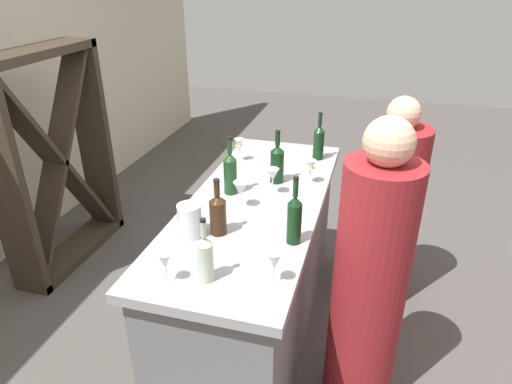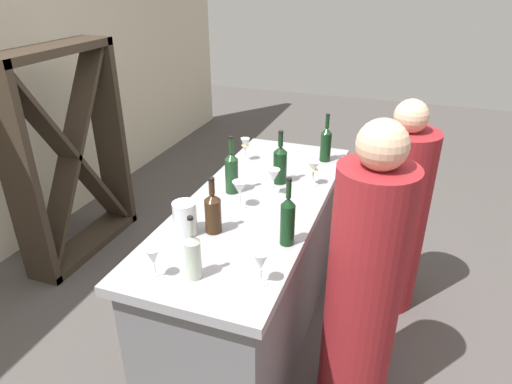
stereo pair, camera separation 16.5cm
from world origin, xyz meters
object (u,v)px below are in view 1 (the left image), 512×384
(wine_rack, at_px, (56,162))
(wine_bottle_leftmost_clear_pale, at_px, (205,257))
(wine_bottle_second_left_amber_brown, at_px, (218,213))
(wine_glass_near_right, at_px, (273,176))
(wine_bottle_rightmost_dark_green, at_px, (277,163))
(person_left_guest, at_px, (369,285))
(wine_bottle_center_dark_green, at_px, (294,218))
(wine_glass_near_center, at_px, (310,167))
(wine_glass_near_left, at_px, (274,262))
(person_center_guest, at_px, (389,213))
(wine_bottle_second_right_olive_green, at_px, (230,172))
(wine_bottle_far_right_dark_green, at_px, (319,142))
(water_pitcher, at_px, (190,221))
(wine_glass_far_left, at_px, (241,189))
(wine_glass_far_right, at_px, (239,146))
(wine_glass_far_center, at_px, (165,262))

(wine_rack, bearing_deg, wine_bottle_leftmost_clear_pale, -125.21)
(wine_bottle_second_left_amber_brown, height_order, wine_glass_near_right, wine_bottle_second_left_amber_brown)
(wine_bottle_rightmost_dark_green, bearing_deg, person_left_guest, -134.29)
(wine_bottle_center_dark_green, bearing_deg, wine_glass_near_center, 2.98)
(wine_glass_near_left, bearing_deg, person_left_guest, -46.69)
(wine_bottle_leftmost_clear_pale, relative_size, wine_glass_near_center, 1.96)
(person_center_guest, bearing_deg, wine_bottle_second_left_amber_brown, 45.86)
(wine_bottle_center_dark_green, distance_m, person_left_guest, 0.50)
(wine_bottle_second_right_olive_green, bearing_deg, wine_bottle_second_left_amber_brown, -169.33)
(wine_bottle_second_left_amber_brown, distance_m, wine_glass_near_left, 0.47)
(person_center_guest, bearing_deg, wine_bottle_far_right_dark_green, -16.34)
(wine_bottle_second_left_amber_brown, relative_size, person_left_guest, 0.18)
(wine_bottle_second_left_amber_brown, relative_size, wine_bottle_far_right_dark_green, 0.90)
(wine_bottle_second_left_amber_brown, bearing_deg, wine_bottle_far_right_dark_green, -16.66)
(wine_bottle_second_right_olive_green, bearing_deg, wine_glass_near_right, -78.40)
(wine_glass_near_center, height_order, water_pitcher, water_pitcher)
(water_pitcher, distance_m, person_left_guest, 0.92)
(wine_bottle_leftmost_clear_pale, height_order, wine_glass_near_center, wine_bottle_leftmost_clear_pale)
(wine_bottle_far_right_dark_green, relative_size, person_center_guest, 0.23)
(wine_bottle_rightmost_dark_green, xyz_separation_m, water_pitcher, (-0.71, 0.26, -0.04))
(wine_bottle_far_right_dark_green, height_order, wine_glass_far_left, wine_bottle_far_right_dark_green)
(wine_bottle_rightmost_dark_green, bearing_deg, wine_glass_far_right, 51.39)
(wine_bottle_second_left_amber_brown, relative_size, wine_glass_far_right, 1.86)
(wine_bottle_far_right_dark_green, xyz_separation_m, person_left_guest, (-1.02, -0.42, -0.33))
(wine_glass_far_right, bearing_deg, person_center_guest, -86.60)
(wine_bottle_leftmost_clear_pale, distance_m, wine_bottle_far_right_dark_green, 1.47)
(wine_bottle_far_right_dark_green, bearing_deg, wine_bottle_center_dark_green, -177.53)
(wine_glass_near_left, bearing_deg, wine_glass_near_right, 14.13)
(wine_glass_far_left, relative_size, person_center_guest, 0.11)
(wine_bottle_leftmost_clear_pale, relative_size, wine_bottle_rightmost_dark_green, 0.89)
(wine_bottle_far_right_dark_green, relative_size, person_left_guest, 0.21)
(wine_bottle_second_right_olive_green, bearing_deg, wine_glass_near_center, -58.66)
(wine_glass_far_center, distance_m, person_left_guest, 1.00)
(wine_bottle_second_left_amber_brown, distance_m, wine_bottle_far_right_dark_green, 1.13)
(wine_glass_far_right, bearing_deg, wine_bottle_rightmost_dark_green, -128.61)
(wine_glass_far_right, bearing_deg, wine_glass_near_center, -112.98)
(wine_glass_far_right, height_order, water_pitcher, water_pitcher)
(wine_bottle_leftmost_clear_pale, distance_m, water_pitcher, 0.36)
(wine_bottle_second_left_amber_brown, bearing_deg, wine_glass_far_right, 11.27)
(wine_bottle_second_right_olive_green, bearing_deg, wine_glass_far_left, -144.32)
(wine_glass_near_right, height_order, wine_glass_far_right, wine_glass_near_right)
(wine_rack, xyz_separation_m, wine_glass_near_left, (-1.10, -1.92, 0.22))
(water_pitcher, bearing_deg, wine_glass_near_right, -27.05)
(wine_glass_far_left, distance_m, wine_glass_far_center, 0.71)
(wine_glass_far_right, height_order, person_left_guest, person_left_guest)
(person_center_guest, bearing_deg, person_left_guest, 81.01)
(wine_glass_far_left, distance_m, person_left_guest, 0.81)
(wine_bottle_leftmost_clear_pale, distance_m, wine_bottle_center_dark_green, 0.48)
(wine_glass_near_right, relative_size, wine_glass_far_left, 1.05)
(wine_bottle_center_dark_green, xyz_separation_m, wine_bottle_rightmost_dark_green, (0.63, 0.23, -0.01))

